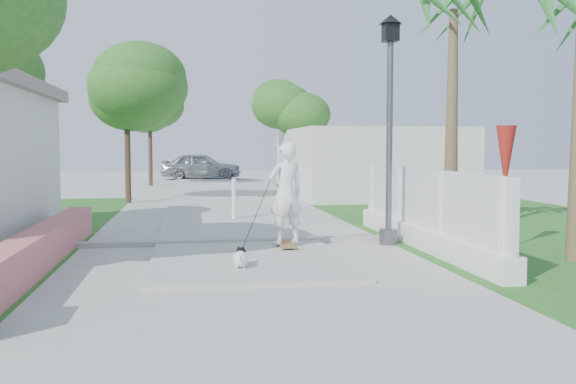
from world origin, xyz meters
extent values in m
plane|color=#B7B7B2|center=(0.00, 0.00, 0.00)|extent=(90.00, 90.00, 0.00)
cube|color=#B7B7B2|center=(0.00, 20.00, 0.03)|extent=(3.20, 36.00, 0.06)
cube|color=#999993|center=(0.00, 6.00, 0.05)|extent=(6.50, 0.25, 0.10)
cube|color=#27611E|center=(7.00, 8.00, 0.01)|extent=(8.00, 20.00, 0.01)
cube|color=#CD696C|center=(-3.30, 4.00, 0.30)|extent=(0.45, 8.00, 0.60)
cube|color=white|center=(3.40, 5.00, 0.20)|extent=(0.35, 7.00, 0.40)
cube|color=white|center=(3.40, 5.00, 0.95)|extent=(0.10, 7.00, 1.10)
cube|color=white|center=(3.40, 1.80, 0.75)|extent=(0.14, 0.14, 1.50)
cube|color=white|center=(3.40, 4.00, 0.75)|extent=(0.14, 0.14, 1.50)
cube|color=white|center=(3.40, 6.20, 0.75)|extent=(0.14, 0.14, 1.50)
cube|color=white|center=(3.40, 8.20, 0.75)|extent=(0.14, 0.14, 1.50)
cube|color=silver|center=(6.00, 18.00, 1.30)|extent=(6.00, 8.00, 2.60)
cylinder|color=#59595E|center=(2.90, 5.50, 0.15)|extent=(0.36, 0.36, 0.30)
cylinder|color=#59595E|center=(2.90, 5.50, 2.00)|extent=(0.12, 0.12, 4.00)
cube|color=black|center=(2.90, 5.50, 4.10)|extent=(0.28, 0.28, 0.35)
cone|color=black|center=(2.90, 5.50, 4.35)|extent=(0.44, 0.44, 0.18)
cylinder|color=white|center=(0.20, 10.00, 0.50)|extent=(0.12, 0.12, 1.00)
sphere|color=white|center=(0.20, 10.00, 1.02)|extent=(0.14, 0.14, 0.14)
cylinder|color=#59595E|center=(4.80, 4.50, 1.00)|extent=(0.04, 0.04, 2.00)
cone|color=#B12619|center=(4.80, 4.50, 1.70)|extent=(0.36, 0.36, 1.20)
cylinder|color=#4C3826|center=(-3.00, 16.00, 1.92)|extent=(0.20, 0.20, 3.85)
ellipsoid|color=#285C1A|center=(-3.00, 16.00, 3.58)|extent=(3.40, 3.40, 2.55)
ellipsoid|color=#285C1A|center=(-2.80, 15.80, 3.92)|extent=(2.89, 2.89, 2.18)
ellipsoid|color=#285C1A|center=(-3.20, 16.20, 4.28)|extent=(2.55, 2.55, 1.90)
cylinder|color=#4C3826|center=(3.20, 20.00, 1.75)|extent=(0.20, 0.20, 3.50)
ellipsoid|color=#285C1A|center=(3.20, 20.00, 3.25)|extent=(3.00, 3.00, 2.25)
ellipsoid|color=#285C1A|center=(3.40, 19.80, 3.60)|extent=(2.55, 2.55, 1.92)
ellipsoid|color=#285C1A|center=(3.00, 20.20, 3.95)|extent=(2.25, 2.25, 1.68)
cylinder|color=#4C3826|center=(-2.80, 26.00, 1.92)|extent=(0.20, 0.20, 3.85)
ellipsoid|color=#285C1A|center=(-2.80, 26.00, 3.58)|extent=(3.20, 3.20, 2.40)
ellipsoid|color=#285C1A|center=(-2.60, 25.80, 3.92)|extent=(2.72, 2.72, 2.05)
ellipsoid|color=#285C1A|center=(-3.00, 26.20, 4.28)|extent=(2.40, 2.40, 1.79)
cone|color=brown|center=(4.60, 6.50, 2.40)|extent=(0.32, 0.32, 4.80)
cube|color=olive|center=(0.82, 5.17, 0.11)|extent=(0.58, 1.01, 0.03)
imported|color=white|center=(0.82, 5.17, 1.06)|extent=(0.79, 0.65, 1.88)
cylinder|color=gray|center=(0.73, 4.82, 0.04)|extent=(0.03, 0.07, 0.07)
cylinder|color=gray|center=(0.90, 4.82, 0.04)|extent=(0.03, 0.07, 0.07)
cylinder|color=gray|center=(0.73, 5.52, 0.04)|extent=(0.03, 0.07, 0.07)
cylinder|color=gray|center=(0.90, 5.52, 0.04)|extent=(0.03, 0.07, 0.07)
ellipsoid|color=white|center=(-0.19, 3.21, 0.19)|extent=(0.28, 0.42, 0.25)
sphere|color=black|center=(-0.17, 3.40, 0.26)|extent=(0.16, 0.16, 0.16)
sphere|color=white|center=(-0.16, 3.47, 0.24)|extent=(0.08, 0.08, 0.08)
cone|color=black|center=(-0.21, 3.40, 0.34)|extent=(0.05, 0.05, 0.06)
cone|color=black|center=(-0.13, 3.40, 0.34)|extent=(0.05, 0.05, 0.06)
cylinder|color=white|center=(-0.24, 3.31, 0.06)|extent=(0.03, 0.03, 0.11)
cylinder|color=white|center=(-0.12, 3.30, 0.06)|extent=(0.03, 0.03, 0.11)
cylinder|color=white|center=(-0.26, 3.13, 0.06)|extent=(0.03, 0.03, 0.11)
cylinder|color=white|center=(-0.14, 3.11, 0.06)|extent=(0.03, 0.03, 0.11)
cylinder|color=white|center=(-0.21, 3.03, 0.25)|extent=(0.03, 0.10, 0.10)
imported|color=#B6B9BE|center=(-0.17, 31.63, 0.79)|extent=(4.86, 2.50, 1.58)
camera|label=1|loc=(-0.97, -6.52, 1.90)|focal=40.00mm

